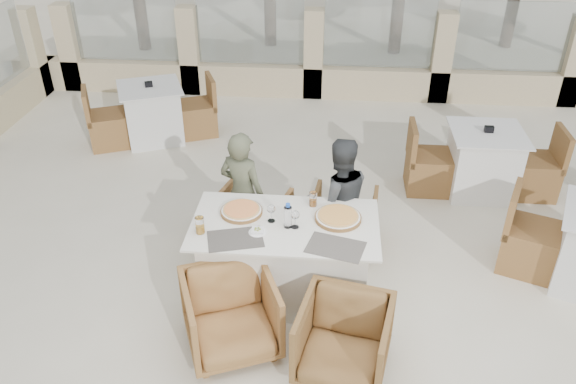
# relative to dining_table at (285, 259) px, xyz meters

# --- Properties ---
(ground) EXTENTS (80.00, 80.00, 0.00)m
(ground) POSITION_rel_dining_table_xyz_m (0.02, 0.01, -0.39)
(ground) COLOR beige
(ground) RESTS_ON ground
(perimeter_wall_far) EXTENTS (10.00, 0.34, 1.60)m
(perimeter_wall_far) POSITION_rel_dining_table_xyz_m (0.02, 4.81, 0.42)
(perimeter_wall_far) COLOR #C9B78E
(perimeter_wall_far) RESTS_ON ground
(dining_table) EXTENTS (1.60, 0.90, 0.77)m
(dining_table) POSITION_rel_dining_table_xyz_m (0.00, 0.00, 0.00)
(dining_table) COLOR silver
(dining_table) RESTS_ON ground
(placemat_near_left) EXTENTS (0.51, 0.41, 0.00)m
(placemat_near_left) POSITION_rel_dining_table_xyz_m (-0.38, -0.26, 0.39)
(placemat_near_left) COLOR #524D47
(placemat_near_left) RESTS_ON dining_table
(placemat_near_right) EXTENTS (0.51, 0.41, 0.00)m
(placemat_near_right) POSITION_rel_dining_table_xyz_m (0.43, -0.30, 0.39)
(placemat_near_right) COLOR #5B554E
(placemat_near_right) RESTS_ON dining_table
(pizza_left) EXTENTS (0.37, 0.37, 0.05)m
(pizza_left) POSITION_rel_dining_table_xyz_m (-0.39, 0.13, 0.41)
(pizza_left) COLOR #F65621
(pizza_left) RESTS_ON dining_table
(pizza_right) EXTENTS (0.48, 0.48, 0.05)m
(pizza_right) POSITION_rel_dining_table_xyz_m (0.45, 0.10, 0.41)
(pizza_right) COLOR orange
(pizza_right) RESTS_ON dining_table
(water_bottle) EXTENTS (0.07, 0.07, 0.23)m
(water_bottle) POSITION_rel_dining_table_xyz_m (0.03, -0.05, 0.50)
(water_bottle) COLOR #BBD8F6
(water_bottle) RESTS_ON dining_table
(wine_glass_centre) EXTENTS (0.08, 0.08, 0.18)m
(wine_glass_centre) POSITION_rel_dining_table_xyz_m (-0.12, 0.02, 0.48)
(wine_glass_centre) COLOR white
(wine_glass_centre) RESTS_ON dining_table
(wine_glass_near) EXTENTS (0.09, 0.09, 0.18)m
(wine_glass_near) POSITION_rel_dining_table_xyz_m (0.09, -0.05, 0.48)
(wine_glass_near) COLOR white
(wine_glass_near) RESTS_ON dining_table
(beer_glass_left) EXTENTS (0.08, 0.08, 0.15)m
(beer_glass_left) POSITION_rel_dining_table_xyz_m (-0.69, -0.19, 0.46)
(beer_glass_left) COLOR gold
(beer_glass_left) RESTS_ON dining_table
(beer_glass_right) EXTENTS (0.09, 0.09, 0.14)m
(beer_glass_right) POSITION_rel_dining_table_xyz_m (0.22, 0.30, 0.45)
(beer_glass_right) COLOR orange
(beer_glass_right) RESTS_ON dining_table
(olive_dish) EXTENTS (0.12, 0.12, 0.04)m
(olive_dish) POSITION_rel_dining_table_xyz_m (-0.22, -0.15, 0.41)
(olive_dish) COLOR white
(olive_dish) RESTS_ON dining_table
(armchair_far_left) EXTENTS (0.84, 0.85, 0.63)m
(armchair_far_left) POSITION_rel_dining_table_xyz_m (-0.40, 0.62, -0.07)
(armchair_far_left) COLOR olive
(armchair_far_left) RESTS_ON ground
(armchair_far_right) EXTENTS (0.70, 0.71, 0.59)m
(armchair_far_right) POSITION_rel_dining_table_xyz_m (0.52, 0.78, -0.09)
(armchair_far_right) COLOR brown
(armchair_far_right) RESTS_ON ground
(armchair_near_left) EXTENTS (0.93, 0.94, 0.66)m
(armchair_near_left) POSITION_rel_dining_table_xyz_m (-0.37, -0.67, -0.06)
(armchair_near_left) COLOR olive
(armchair_near_left) RESTS_ON ground
(armchair_near_right) EXTENTS (0.80, 0.81, 0.63)m
(armchair_near_right) POSITION_rel_dining_table_xyz_m (0.52, -0.85, -0.07)
(armchair_near_right) COLOR brown
(armchair_near_right) RESTS_ON ground
(diner_left) EXTENTS (0.56, 0.47, 1.30)m
(diner_left) POSITION_rel_dining_table_xyz_m (-0.47, 0.63, 0.27)
(diner_left) COLOR #545840
(diner_left) RESTS_ON ground
(diner_right) EXTENTS (0.74, 0.64, 1.30)m
(diner_right) POSITION_rel_dining_table_xyz_m (0.45, 0.58, 0.26)
(diner_right) COLOR #383B3D
(diner_right) RESTS_ON ground
(bg_table_a) EXTENTS (1.83, 1.39, 0.77)m
(bg_table_a) POSITION_rel_dining_table_xyz_m (-2.10, 3.02, 0.00)
(bg_table_a) COLOR silver
(bg_table_a) RESTS_ON ground
(bg_table_b) EXTENTS (1.64, 0.82, 0.77)m
(bg_table_b) POSITION_rel_dining_table_xyz_m (2.12, 1.98, 0.00)
(bg_table_b) COLOR white
(bg_table_b) RESTS_ON ground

